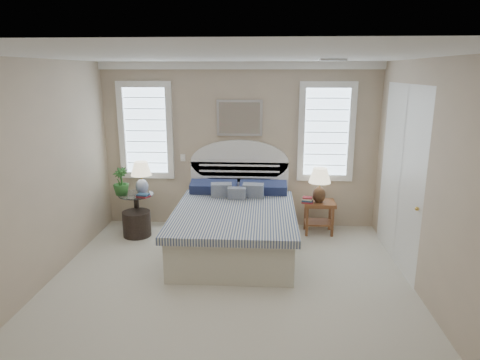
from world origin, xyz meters
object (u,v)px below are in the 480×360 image
object	(u,v)px
bed	(235,223)
lamp_left	(141,174)
lamp_right	(320,181)
nightstand_right	(319,210)
floor_pot	(137,224)
side_table_left	(137,208)

from	to	relation	value
bed	lamp_left	world-z (taller)	bed
lamp_left	lamp_right	world-z (taller)	lamp_left
bed	lamp_right	distance (m)	1.52
nightstand_right	bed	bearing A→B (deg)	-151.97
floor_pot	lamp_left	world-z (taller)	lamp_left
side_table_left	lamp_right	size ratio (longest dim) A/B	1.12
bed	lamp_right	bearing A→B (deg)	27.12
nightstand_right	lamp_left	xyz separation A→B (m)	(-2.85, -0.07, 0.57)
lamp_right	nightstand_right	bearing A→B (deg)	66.71
side_table_left	floor_pot	bearing A→B (deg)	-75.91
floor_pot	lamp_left	bearing A→B (deg)	78.40
bed	floor_pot	bearing A→B (deg)	166.35
bed	lamp_right	xyz separation A→B (m)	(1.29, 0.66, 0.49)
nightstand_right	lamp_left	bearing A→B (deg)	-178.59
bed	nightstand_right	xyz separation A→B (m)	(1.30, 0.69, 0.00)
bed	lamp_right	size ratio (longest dim) A/B	4.05
lamp_left	side_table_left	bearing A→B (deg)	-163.20
side_table_left	lamp_right	bearing A→B (deg)	1.29
bed	lamp_left	size ratio (longest dim) A/B	4.26
side_table_left	floor_pot	xyz separation A→B (m)	(0.05, -0.20, -0.19)
bed	lamp_right	world-z (taller)	bed
side_table_left	lamp_left	distance (m)	0.58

